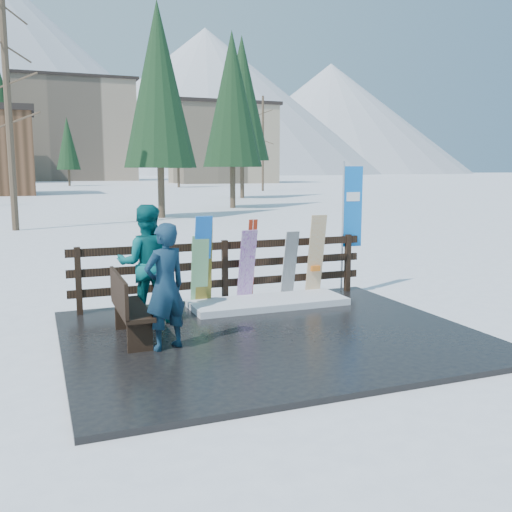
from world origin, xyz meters
name	(u,v)px	position (x,y,z in m)	size (l,w,h in m)	color
ground	(271,338)	(0.00, 0.00, 0.00)	(700.00, 700.00, 0.00)	white
deck	(271,335)	(0.00, 0.00, 0.04)	(6.00, 5.00, 0.08)	black
fence	(225,267)	(0.00, 2.20, 0.74)	(5.60, 0.10, 1.15)	black
snow_patch	(268,302)	(0.63, 1.60, 0.14)	(2.82, 1.00, 0.12)	white
bench	(127,305)	(-2.07, 0.40, 0.60)	(0.41, 1.50, 0.97)	black
snowboard_0	(202,261)	(-0.50, 1.98, 0.90)	(0.30, 0.03, 1.68)	#1D7AF5
snowboard_1	(200,271)	(-0.54, 1.98, 0.73)	(0.31, 0.03, 1.31)	silver
snowboard_2	(204,264)	(-0.47, 1.98, 0.85)	(0.29, 0.03, 1.55)	yellow
snowboard_3	(247,266)	(0.35, 1.98, 0.76)	(0.30, 0.03, 1.40)	silver
snowboard_4	(290,265)	(1.21, 1.98, 0.73)	(0.26, 0.03, 1.33)	black
snowboard_5	(316,256)	(1.76, 1.98, 0.88)	(0.32, 0.03, 1.61)	silver
ski_pair_a	(251,260)	(0.45, 2.05, 0.85)	(0.16, 0.30, 1.54)	#B72F16
ski_pair_b	(313,257)	(1.75, 2.05, 0.84)	(0.17, 0.27, 1.52)	black
rental_flag	(350,211)	(2.66, 2.25, 1.69)	(0.45, 0.04, 2.60)	silver
person_front	(165,287)	(-1.63, -0.19, 0.95)	(0.63, 0.42, 1.74)	#183E50
person_back	(146,264)	(-1.61, 1.33, 1.03)	(0.92, 0.72, 1.89)	#085659
resort_buildings	(53,133)	(1.03, 115.41, 9.81)	(73.00, 87.60, 22.60)	tan
trees	(107,135)	(3.64, 49.81, 5.78)	(41.99, 68.92, 13.20)	#382B1E
mountains	(12,78)	(-10.50, 328.41, 50.20)	(520.00, 260.00, 120.00)	white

